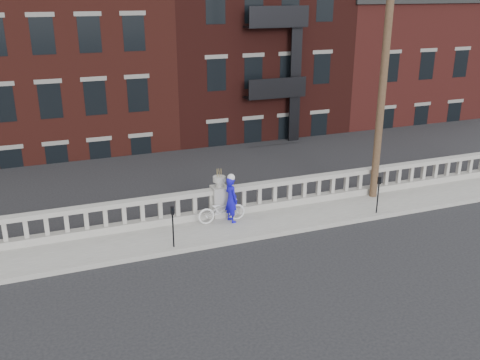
{
  "coord_description": "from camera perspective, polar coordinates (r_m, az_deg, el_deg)",
  "views": [
    {
      "loc": [
        -5.64,
        -12.61,
        7.74
      ],
      "look_at": [
        0.49,
        3.2,
        1.68
      ],
      "focal_mm": 40.0,
      "sensor_mm": 36.0,
      "label": 1
    }
  ],
  "objects": [
    {
      "name": "planter_pedestal",
      "position": [
        18.81,
        -2.21,
        -1.9
      ],
      "size": [
        0.55,
        0.55,
        1.76
      ],
      "color": "gray",
      "rests_on": "sidewalk"
    },
    {
      "name": "parking_meter_b",
      "position": [
        16.6,
        -7.19,
        -4.47
      ],
      "size": [
        0.1,
        0.09,
        1.36
      ],
      "color": "black",
      "rests_on": "sidewalk"
    },
    {
      "name": "lower_level",
      "position": [
        36.55,
        -11.42,
        11.24
      ],
      "size": [
        80.0,
        44.0,
        20.8
      ],
      "color": "#605E59",
      "rests_on": "ground"
    },
    {
      "name": "sidewalk",
      "position": [
        18.29,
        -1.2,
        -5.13
      ],
      "size": [
        32.0,
        2.2,
        0.15
      ],
      "primitive_type": "cube",
      "color": "gray",
      "rests_on": "ground"
    },
    {
      "name": "ground",
      "position": [
        15.84,
        2.58,
        -9.61
      ],
      "size": [
        120.0,
        120.0,
        0.0
      ],
      "primitive_type": "plane",
      "color": "black",
      "rests_on": "ground"
    },
    {
      "name": "balustrade",
      "position": [
        18.88,
        -2.2,
        -2.44
      ],
      "size": [
        28.0,
        0.34,
        1.03
      ],
      "color": "gray",
      "rests_on": "sidewalk"
    },
    {
      "name": "utility_pole",
      "position": [
        20.23,
        15.18,
        11.89
      ],
      "size": [
        1.6,
        0.28,
        10.0
      ],
      "color": "#422D1E",
      "rests_on": "sidewalk"
    },
    {
      "name": "parking_meter_c",
      "position": [
        19.61,
        14.54,
        -1.12
      ],
      "size": [
        0.1,
        0.09,
        1.36
      ],
      "color": "black",
      "rests_on": "sidewalk"
    },
    {
      "name": "cyclist",
      "position": [
        18.3,
        -0.94,
        -2.08
      ],
      "size": [
        0.51,
        0.66,
        1.62
      ],
      "primitive_type": "imported",
      "rotation": [
        0.0,
        0.0,
        1.79
      ],
      "color": "#130CBD",
      "rests_on": "sidewalk"
    },
    {
      "name": "bicycle",
      "position": [
        18.42,
        -1.98,
        -3.19
      ],
      "size": [
        1.69,
        0.61,
        0.88
      ],
      "primitive_type": "imported",
      "rotation": [
        0.0,
        0.0,
        1.56
      ],
      "color": "silver",
      "rests_on": "sidewalk"
    }
  ]
}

